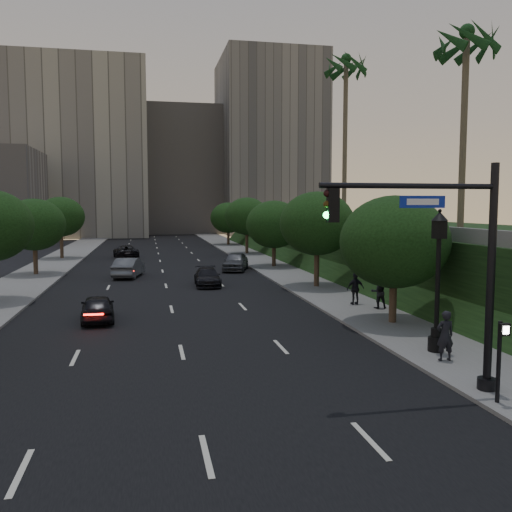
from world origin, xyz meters
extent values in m
plane|color=black|center=(0.00, 0.00, 0.00)|extent=(160.00, 160.00, 0.00)
cube|color=black|center=(0.00, 30.00, 0.01)|extent=(16.00, 140.00, 0.02)
cube|color=slate|center=(10.25, 30.00, 0.07)|extent=(4.50, 140.00, 0.15)
cube|color=slate|center=(-10.25, 30.00, 0.07)|extent=(4.50, 140.00, 0.15)
cube|color=black|center=(22.00, 28.00, 2.00)|extent=(18.00, 90.00, 4.00)
cube|color=slate|center=(13.50, 28.00, 4.35)|extent=(0.35, 90.00, 0.70)
cube|color=gray|center=(-14.00, 92.00, 16.00)|extent=(26.00, 20.00, 32.00)
cube|color=#9D9790|center=(6.00, 102.00, 13.00)|extent=(22.00, 18.00, 26.00)
cube|color=gray|center=(24.00, 96.00, 18.00)|extent=(20.00, 22.00, 36.00)
cylinder|color=#38281C|center=(10.30, 8.00, 1.43)|extent=(0.36, 0.36, 2.86)
ellipsoid|color=black|center=(10.30, 8.00, 4.03)|extent=(5.20, 5.20, 4.42)
cylinder|color=#38281C|center=(10.30, 20.00, 1.61)|extent=(0.36, 0.36, 3.21)
ellipsoid|color=black|center=(10.30, 20.00, 4.53)|extent=(5.20, 5.20, 4.42)
cylinder|color=#38281C|center=(10.30, 33.00, 1.43)|extent=(0.36, 0.36, 2.86)
ellipsoid|color=black|center=(10.30, 33.00, 4.03)|extent=(5.20, 5.20, 4.42)
cylinder|color=#38281C|center=(10.30, 47.00, 1.61)|extent=(0.36, 0.36, 3.21)
ellipsoid|color=black|center=(10.30, 47.00, 4.53)|extent=(5.20, 5.20, 4.42)
cylinder|color=#38281C|center=(10.30, 62.00, 1.43)|extent=(0.36, 0.36, 2.86)
ellipsoid|color=black|center=(10.30, 62.00, 4.03)|extent=(5.20, 5.20, 4.42)
cylinder|color=#38281C|center=(-10.30, 31.00, 1.50)|extent=(0.36, 0.36, 2.99)
ellipsoid|color=black|center=(-10.30, 31.00, 4.22)|extent=(5.00, 5.00, 4.25)
cylinder|color=#38281C|center=(-10.30, 45.00, 1.63)|extent=(0.36, 0.36, 3.26)
ellipsoid|color=black|center=(-10.30, 45.00, 4.59)|extent=(5.00, 5.00, 4.25)
cylinder|color=#4C4233|center=(17.50, 14.00, 10.00)|extent=(0.40, 0.40, 12.00)
cylinder|color=#4C4233|center=(16.00, 30.00, 11.25)|extent=(0.40, 0.40, 14.50)
cylinder|color=black|center=(8.84, -1.55, 3.50)|extent=(0.24, 0.24, 7.00)
cylinder|color=black|center=(8.84, -1.55, 0.25)|extent=(0.56, 0.56, 0.50)
cylinder|color=black|center=(6.14, -1.55, 6.30)|extent=(5.40, 0.16, 0.16)
cube|color=black|center=(3.84, -1.55, 5.75)|extent=(0.32, 0.22, 0.95)
sphere|color=black|center=(3.66, -1.55, 6.08)|extent=(0.20, 0.20, 0.20)
sphere|color=#3F2B0A|center=(3.66, -1.55, 5.78)|extent=(0.20, 0.20, 0.20)
sphere|color=#19F24C|center=(3.66, -1.55, 5.48)|extent=(0.20, 0.20, 0.20)
cube|color=#0C239D|center=(6.54, -1.55, 5.85)|extent=(1.40, 0.05, 0.35)
cylinder|color=black|center=(9.59, 2.74, 0.35)|extent=(0.60, 0.60, 0.70)
cylinder|color=black|center=(9.59, 2.74, 0.85)|extent=(0.40, 0.40, 0.40)
cylinder|color=black|center=(9.59, 2.74, 2.80)|extent=(0.18, 0.18, 3.60)
cube|color=black|center=(9.59, 2.74, 4.85)|extent=(0.42, 0.42, 0.70)
cone|color=black|center=(9.59, 2.74, 5.35)|extent=(0.64, 0.64, 0.35)
sphere|color=black|center=(9.59, 2.74, 5.55)|extent=(0.14, 0.14, 0.14)
cylinder|color=black|center=(8.47, -2.59, 1.25)|extent=(0.12, 0.12, 2.50)
cube|color=black|center=(8.47, -2.77, 2.30)|extent=(0.30, 0.14, 0.35)
cube|color=white|center=(8.47, -2.85, 2.30)|extent=(0.18, 0.02, 0.22)
imported|color=black|center=(-3.74, 11.72, 0.67)|extent=(1.90, 4.07, 1.35)
imported|color=#4C4E53|center=(-2.76, 28.47, 0.80)|extent=(2.59, 5.07, 1.59)
imported|color=black|center=(-3.61, 45.17, 0.71)|extent=(3.12, 5.39, 1.41)
imported|color=black|center=(2.93, 22.53, 0.64)|extent=(1.94, 4.44, 1.27)
imported|color=#4B4E52|center=(6.39, 31.22, 0.82)|extent=(3.26, 5.18, 1.64)
imported|color=black|center=(9.24, 1.53, 1.07)|extent=(0.68, 0.45, 1.83)
imported|color=black|center=(11.11, 11.44, 1.05)|extent=(0.92, 0.74, 1.81)
imported|color=black|center=(10.29, 12.76, 1.05)|extent=(1.10, 0.54, 1.80)
camera|label=1|loc=(-1.23, -15.93, 5.73)|focal=38.00mm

